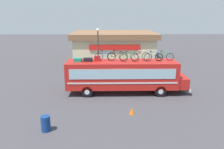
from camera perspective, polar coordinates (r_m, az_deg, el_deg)
name	(u,v)px	position (r m, az deg, el deg)	size (l,w,h in m)	color
ground_plane	(121,92)	(19.89, 2.41, -4.58)	(120.00, 120.00, 0.00)	#423F44
bus	(124,75)	(19.41, 3.01, -0.01)	(10.47, 2.50, 2.81)	red
luggage_bag_1	(78,60)	(19.18, -8.69, 3.72)	(0.66, 0.54, 0.31)	#1E7F66
luggage_bag_2	(88,60)	(19.16, -6.13, 3.78)	(0.76, 0.46, 0.30)	black
luggage_bag_3	(97,58)	(19.24, -3.76, 4.10)	(0.51, 0.32, 0.44)	maroon
rooftop_bicycle_1	(105,56)	(19.36, -1.73, 4.66)	(1.77, 0.44, 0.91)	black
rooftop_bicycle_2	(117,56)	(19.30, 1.33, 4.69)	(1.75, 0.44, 0.96)	black
rooftop_bicycle_3	(129,57)	(18.95, 4.45, 4.36)	(1.63, 0.44, 0.88)	black
rooftop_bicycle_4	(140,56)	(19.57, 7.13, 4.69)	(1.71, 0.44, 0.93)	black
rooftop_bicycle_5	(153,57)	(19.39, 10.51, 4.42)	(1.65, 0.44, 0.90)	black
rooftop_bicycle_6	(164,56)	(19.85, 13.16, 4.49)	(1.64, 0.44, 0.87)	black
roadside_building	(114,45)	(35.30, 0.47, 7.57)	(12.51, 9.83, 4.05)	beige
trash_bin	(46,124)	(14.03, -16.53, -11.90)	(0.54, 0.54, 0.94)	navy
traffic_cone	(132,111)	(15.71, 5.12, -9.21)	(0.34, 0.34, 0.49)	orange
street_lamp	(98,45)	(25.82, -3.58, 7.40)	(0.36, 0.36, 5.16)	#38383D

